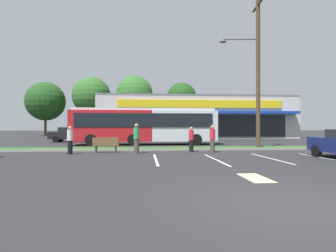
# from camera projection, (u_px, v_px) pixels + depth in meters

# --- Properties ---
(ground_plane) EXTENTS (240.00, 240.00, 0.00)m
(ground_plane) POSITION_uv_depth(u_px,v_px,m) (282.00, 203.00, 5.70)
(ground_plane) COLOR #262628
(grass_median) EXTENTS (56.00, 2.20, 0.12)m
(grass_median) POSITION_uv_depth(u_px,v_px,m) (185.00, 148.00, 19.65)
(grass_median) COLOR #2D5B23
(grass_median) RESTS_ON ground_plane
(curb_lip) EXTENTS (56.00, 0.24, 0.12)m
(curb_lip) POSITION_uv_depth(u_px,v_px,m) (187.00, 150.00, 18.44)
(curb_lip) COLOR gray
(curb_lip) RESTS_ON ground_plane
(parking_stripe_0) EXTENTS (0.12, 4.80, 0.01)m
(parking_stripe_0) POSITION_uv_depth(u_px,v_px,m) (156.00, 159.00, 13.47)
(parking_stripe_0) COLOR silver
(parking_stripe_0) RESTS_ON ground_plane
(parking_stripe_1) EXTENTS (0.12, 4.80, 0.01)m
(parking_stripe_1) POSITION_uv_depth(u_px,v_px,m) (216.00, 159.00, 13.38)
(parking_stripe_1) COLOR silver
(parking_stripe_1) RESTS_ON ground_plane
(parking_stripe_2) EXTENTS (0.12, 4.80, 0.01)m
(parking_stripe_2) POSITION_uv_depth(u_px,v_px,m) (270.00, 158.00, 13.95)
(parking_stripe_2) COLOR silver
(parking_stripe_2) RESTS_ON ground_plane
(parking_stripe_3) EXTENTS (0.12, 4.80, 0.01)m
(parking_stripe_3) POSITION_uv_depth(u_px,v_px,m) (326.00, 158.00, 13.93)
(parking_stripe_3) COLOR silver
(parking_stripe_3) RESTS_ON ground_plane
(lot_arrow) EXTENTS (0.70, 1.60, 0.01)m
(lot_arrow) POSITION_uv_depth(u_px,v_px,m) (255.00, 178.00, 8.57)
(lot_arrow) COLOR beige
(lot_arrow) RESTS_ON ground_plane
(storefront_building) EXTENTS (27.61, 11.81, 5.99)m
(storefront_building) POSITION_uv_depth(u_px,v_px,m) (194.00, 118.00, 41.21)
(storefront_building) COLOR #BCB7AD
(storefront_building) RESTS_ON ground_plane
(tree_far_left) EXTENTS (7.14, 7.14, 9.92)m
(tree_far_left) POSITION_uv_depth(u_px,v_px,m) (45.00, 101.00, 50.40)
(tree_far_left) COLOR #473323
(tree_far_left) RESTS_ON ground_plane
(tree_left) EXTENTS (6.94, 6.94, 10.82)m
(tree_left) POSITION_uv_depth(u_px,v_px,m) (92.00, 96.00, 50.11)
(tree_left) COLOR #473323
(tree_left) RESTS_ON ground_plane
(tree_mid_left) EXTENTS (6.37, 6.37, 10.54)m
(tree_mid_left) POSITION_uv_depth(u_px,v_px,m) (134.00, 94.00, 47.60)
(tree_mid_left) COLOR #473323
(tree_mid_left) RESTS_ON ground_plane
(tree_mid) EXTENTS (5.69, 5.69, 10.13)m
(tree_mid) POSITION_uv_depth(u_px,v_px,m) (182.00, 98.00, 52.27)
(tree_mid) COLOR #473323
(tree_mid) RESTS_ON ground_plane
(utility_pole) EXTENTS (3.06, 2.40, 11.25)m
(utility_pole) POSITION_uv_depth(u_px,v_px,m) (256.00, 68.00, 20.13)
(utility_pole) COLOR #4C3826
(utility_pole) RESTS_ON ground_plane
(city_bus) EXTENTS (12.89, 2.70, 3.25)m
(city_bus) POSITION_uv_depth(u_px,v_px,m) (145.00, 125.00, 24.49)
(city_bus) COLOR #AD191E
(city_bus) RESTS_ON ground_plane
(bus_stop_bench) EXTENTS (1.60, 0.45, 0.95)m
(bus_stop_bench) POSITION_uv_depth(u_px,v_px,m) (106.00, 144.00, 17.14)
(bus_stop_bench) COLOR brown
(bus_stop_bench) RESTS_ON ground_plane
(car_2) EXTENTS (4.51, 1.90, 1.58)m
(car_2) POSITION_uv_depth(u_px,v_px,m) (71.00, 134.00, 29.14)
(car_2) COLOR black
(car_2) RESTS_ON ground_plane
(car_4) EXTENTS (4.56, 1.89, 1.56)m
(car_4) POSITION_uv_depth(u_px,v_px,m) (130.00, 134.00, 31.10)
(car_4) COLOR maroon
(car_4) RESTS_ON ground_plane
(pedestrian_near_bench) EXTENTS (0.35, 0.35, 1.72)m
(pedestrian_near_bench) POSITION_uv_depth(u_px,v_px,m) (212.00, 139.00, 17.14)
(pedestrian_near_bench) COLOR #47423D
(pedestrian_near_bench) RESTS_ON ground_plane
(pedestrian_by_pole) EXTENTS (0.34, 0.34, 1.66)m
(pedestrian_by_pole) POSITION_uv_depth(u_px,v_px,m) (70.00, 140.00, 15.99)
(pedestrian_by_pole) COLOR black
(pedestrian_by_pole) RESTS_ON ground_plane
(pedestrian_mid) EXTENTS (0.32, 0.32, 1.61)m
(pedestrian_mid) POSITION_uv_depth(u_px,v_px,m) (191.00, 139.00, 17.51)
(pedestrian_mid) COLOR black
(pedestrian_mid) RESTS_ON ground_plane
(pedestrian_far) EXTENTS (0.37, 0.37, 1.81)m
(pedestrian_far) POSITION_uv_depth(u_px,v_px,m) (136.00, 138.00, 16.50)
(pedestrian_far) COLOR #47423D
(pedestrian_far) RESTS_ON ground_plane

